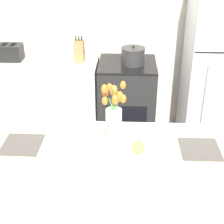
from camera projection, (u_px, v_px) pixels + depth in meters
The scene contains 12 objects.
back_wall at pixel (119, 11), 3.72m from camera, with size 5.20×0.08×2.70m.
kitchen_island at pixel (110, 202), 2.38m from camera, with size 1.80×0.66×0.92m.
back_counter at pixel (23, 100), 3.83m from camera, with size 1.68×0.60×0.90m.
stove_range at pixel (127, 102), 3.79m from camera, with size 0.60×0.61×0.90m.
refrigerator at pixel (220, 63), 3.53m from camera, with size 0.68×0.67×1.83m.
flower_vase at pixel (114, 117), 2.15m from camera, with size 0.15×0.16×0.43m.
pear_figurine at pixel (139, 147), 2.08m from camera, with size 0.07×0.07×0.12m.
plate_setting_left at pixel (22, 146), 2.16m from camera, with size 0.33×0.33×0.02m.
plate_setting_right at pixel (200, 150), 2.12m from camera, with size 0.33×0.33×0.02m.
toaster at pixel (10, 52), 3.61m from camera, with size 0.28×0.18×0.17m.
cooking_pot at pixel (133, 56), 3.50m from camera, with size 0.25×0.25×0.20m.
knife_block at pixel (79, 51), 3.57m from camera, with size 0.10×0.14×0.27m.
Camera 1 is at (0.09, -1.80, 2.14)m, focal length 55.00 mm.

